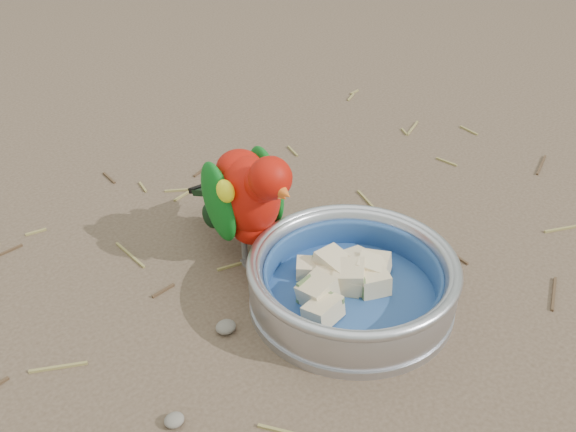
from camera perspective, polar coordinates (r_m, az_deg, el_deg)
ground at (r=0.78m, az=5.86°, el=-5.62°), size 60.00×60.00×0.00m
food_bowl at (r=0.74m, az=5.63°, el=-7.25°), size 0.23×0.23×0.02m
bowl_wall at (r=0.72m, az=5.76°, el=-5.44°), size 0.23×0.23×0.04m
fruit_wedges at (r=0.72m, az=5.72°, el=-5.87°), size 0.14×0.14×0.03m
lory_parrot at (r=0.76m, az=-3.51°, el=1.01°), size 0.10×0.20×0.15m
ground_debris at (r=0.79m, az=1.55°, el=-4.42°), size 0.90×0.80×0.01m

